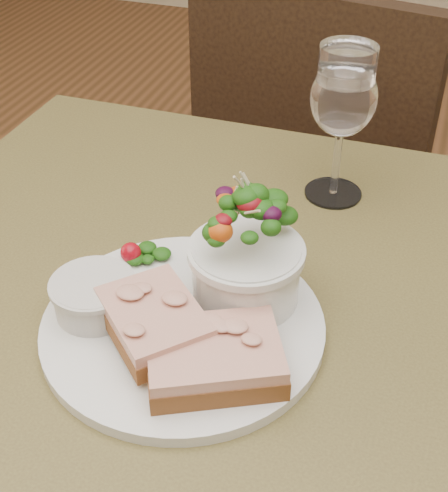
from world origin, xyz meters
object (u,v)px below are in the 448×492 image
(cafe_table, at_px, (212,386))
(dinner_plate, at_px, (183,326))
(sandwich_front, at_px, (214,357))
(sandwich_back, at_px, (154,320))
(chair_far, at_px, (324,254))
(salad_bowl, at_px, (246,249))
(wine_glass, at_px, (343,102))
(ramekin, at_px, (94,295))

(cafe_table, relative_size, dinner_plate, 2.97)
(sandwich_front, bearing_deg, sandwich_back, 136.55)
(chair_far, height_order, sandwich_front, chair_far)
(sandwich_front, xyz_separation_m, salad_bowl, (-0.00, 0.10, 0.04))
(chair_far, bearing_deg, dinner_plate, 99.81)
(dinner_plate, xyz_separation_m, sandwich_front, (0.05, -0.05, 0.02))
(sandwich_front, bearing_deg, salad_bowl, 65.39)
(chair_far, xyz_separation_m, wine_glass, (0.07, -0.47, 0.58))
(chair_far, height_order, dinner_plate, chair_far)
(dinner_plate, height_order, sandwich_back, sandwich_back)
(chair_far, distance_m, ramekin, 0.91)
(dinner_plate, bearing_deg, sandwich_back, -116.93)
(cafe_table, bearing_deg, salad_bowl, 44.04)
(chair_far, relative_size, salad_bowl, 7.09)
(chair_far, height_order, salad_bowl, chair_far)
(wine_glass, bearing_deg, sandwich_back, -108.21)
(cafe_table, xyz_separation_m, ramekin, (-0.10, -0.04, 0.13))
(chair_far, distance_m, sandwich_front, 0.94)
(sandwich_back, bearing_deg, chair_far, 130.98)
(cafe_table, distance_m, salad_bowl, 0.18)
(ramekin, xyz_separation_m, salad_bowl, (0.13, 0.07, 0.04))
(salad_bowl, relative_size, wine_glass, 0.73)
(sandwich_back, bearing_deg, dinner_plate, 106.43)
(chair_far, relative_size, wine_glass, 5.14)
(sandwich_front, xyz_separation_m, sandwich_back, (-0.06, 0.02, 0.01))
(cafe_table, xyz_separation_m, dinner_plate, (-0.02, -0.03, 0.11))
(dinner_plate, bearing_deg, sandwich_front, -45.02)
(chair_far, bearing_deg, cafe_table, 101.24)
(dinner_plate, bearing_deg, wine_glass, 72.77)
(dinner_plate, relative_size, ramekin, 3.55)
(sandwich_back, distance_m, salad_bowl, 0.11)
(chair_far, xyz_separation_m, sandwich_front, (0.03, -0.80, 0.48))
(sandwich_front, height_order, salad_bowl, salad_bowl)
(sandwich_front, bearing_deg, chair_far, 65.61)
(dinner_plate, relative_size, sandwich_back, 2.09)
(sandwich_front, bearing_deg, cafe_table, 85.13)
(salad_bowl, xyz_separation_m, wine_glass, (0.04, 0.23, 0.05))
(sandwich_front, bearing_deg, wine_glass, 56.71)
(cafe_table, bearing_deg, dinner_plate, -124.59)
(sandwich_back, height_order, salad_bowl, salad_bowl)
(sandwich_front, xyz_separation_m, wine_glass, (0.04, 0.33, 0.10))
(sandwich_front, height_order, ramekin, ramekin)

